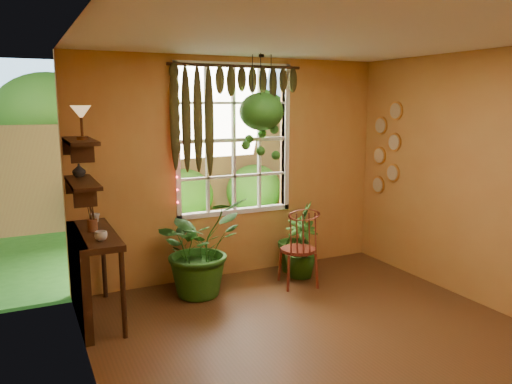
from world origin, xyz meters
TOP-DOWN VIEW (x-y plane):
  - floor at (0.00, 0.00)m, footprint 4.50×4.50m
  - ceiling at (0.00, 0.00)m, footprint 4.50×4.50m
  - wall_back at (0.00, 2.25)m, footprint 4.00×0.00m
  - wall_left at (-2.00, 0.00)m, footprint 0.00×4.50m
  - wall_right at (2.00, 0.00)m, footprint 0.00×4.50m
  - window at (0.00, 2.28)m, footprint 1.52×0.10m
  - valance_vine at (-0.08, 2.16)m, footprint 1.70×0.12m
  - string_lights at (-0.76, 2.19)m, footprint 0.03×0.03m
  - wall_plates at (1.98, 1.79)m, footprint 0.04×0.32m
  - counter_ledge at (-1.91, 1.60)m, footprint 0.40×1.20m
  - shelf_lower at (-1.88, 1.60)m, footprint 0.25×0.90m
  - shelf_upper at (-1.88, 1.60)m, footprint 0.25×0.90m
  - backyard at (0.24, 6.87)m, footprint 14.00×10.00m
  - windsor_chair at (0.50, 1.51)m, footprint 0.49×0.51m
  - potted_plant_left at (-0.65, 1.77)m, footprint 1.27×1.20m
  - potted_plant_mid at (0.74, 1.99)m, footprint 0.61×0.56m
  - potted_plant_right at (0.68, 1.77)m, footprint 0.46×0.46m
  - hanging_basket at (0.17, 1.87)m, footprint 0.52×0.52m
  - cup_a at (-1.78, 1.25)m, footprint 0.15×0.15m
  - cup_b at (-1.72, 2.03)m, footprint 0.12×0.12m
  - brush_jar at (-1.80, 1.64)m, footprint 0.10×0.10m
  - shelf_vase at (-1.87, 1.87)m, footprint 0.16×0.16m
  - tiffany_lamp at (-1.86, 1.50)m, footprint 0.19×0.19m

SIDE VIEW (x-z plane):
  - floor at x=0.00m, z-range 0.00..0.00m
  - windsor_chair at x=0.50m, z-range -0.23..0.87m
  - potted_plant_right at x=0.68m, z-range 0.00..0.73m
  - potted_plant_mid at x=0.74m, z-range 0.00..0.91m
  - counter_ledge at x=-1.91m, z-range 0.10..1.00m
  - potted_plant_left at x=-0.65m, z-range 0.00..1.11m
  - cup_b at x=-1.72m, z-range 0.90..0.99m
  - cup_a at x=-1.78m, z-range 0.90..0.99m
  - brush_jar at x=-1.80m, z-range 0.86..1.22m
  - backyard at x=0.24m, z-range -4.72..7.28m
  - wall_back at x=0.00m, z-range -0.65..3.35m
  - wall_left at x=-2.00m, z-range -0.90..3.60m
  - wall_right at x=2.00m, z-range -0.90..3.60m
  - shelf_lower at x=-1.88m, z-range 1.38..1.42m
  - shelf_vase at x=-1.87m, z-range 1.42..1.55m
  - wall_plates at x=1.98m, z-range 1.00..2.10m
  - window at x=0.00m, z-range 0.77..2.63m
  - string_lights at x=-0.76m, z-range 0.98..2.52m
  - shelf_upper at x=-1.88m, z-range 1.78..1.82m
  - hanging_basket at x=0.17m, z-range 1.38..2.60m
  - tiffany_lamp at x=-1.86m, z-range 1.89..2.21m
  - valance_vine at x=-0.08m, z-range 1.73..2.83m
  - ceiling at x=0.00m, z-range 2.70..2.70m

